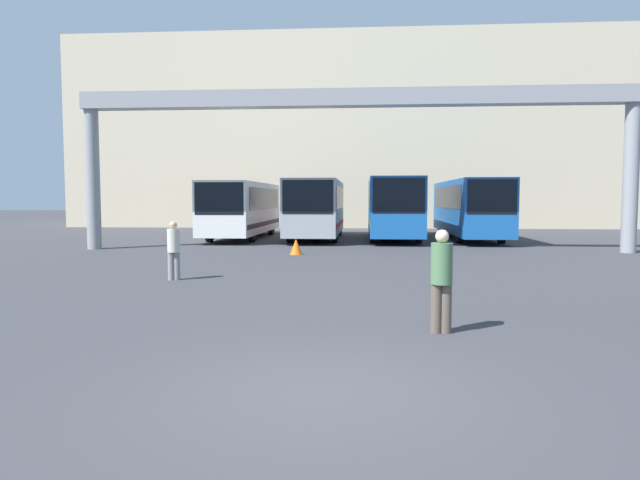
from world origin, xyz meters
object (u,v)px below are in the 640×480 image
Objects in this scene: pedestrian_mid_right at (441,278)px; pedestrian_near_right at (174,249)px; bus_slot_1 at (317,206)px; bus_slot_2 at (393,205)px; traffic_cone at (296,247)px; bus_slot_0 at (243,206)px; bus_slot_3 at (469,206)px.

pedestrian_mid_right reaches higher than pedestrian_near_right.
bus_slot_1 is at bearing 98.83° from pedestrian_mid_right.
bus_slot_1 is 5.96× the size of pedestrian_mid_right.
traffic_cone is (-4.25, -9.02, -1.56)m from bus_slot_2.
pedestrian_mid_right is (3.83, -21.84, -0.92)m from bus_slot_1.
bus_slot_0 is at bearing 108.78° from pedestrian_mid_right.
traffic_cone is at bearing 105.74° from pedestrian_mid_right.
bus_slot_3 is 7.14× the size of pedestrian_near_right.
traffic_cone is (-0.09, -8.89, -1.51)m from bus_slot_1.
pedestrian_mid_right is 1.07× the size of pedestrian_near_right.
bus_slot_0 is 12.49m from bus_slot_3.
traffic_cone is (-8.41, -9.52, -1.52)m from bus_slot_3.
bus_slot_2 is 4.19m from bus_slot_3.
bus_slot_0 reaches higher than pedestrian_mid_right.
bus_slot_2 reaches higher than bus_slot_0.
pedestrian_near_right is at bearing 137.44° from pedestrian_mid_right.
bus_slot_3 reaches higher than pedestrian_mid_right.
pedestrian_near_right is 7.73m from traffic_cone.
bus_slot_3 is (4.16, 0.50, -0.04)m from bus_slot_2.
pedestrian_mid_right is at bearing -90.85° from bus_slot_2.
bus_slot_1 reaches higher than pedestrian_mid_right.
traffic_cone is at bearing -131.46° from bus_slot_3.
pedestrian_mid_right reaches higher than traffic_cone.
bus_slot_0 is 1.05× the size of bus_slot_1.
pedestrian_near_right is at bearing -98.95° from bus_slot_1.
bus_slot_0 reaches higher than pedestrian_near_right.
bus_slot_2 reaches higher than traffic_cone.
bus_slot_3 is 22.93m from pedestrian_mid_right.
bus_slot_0 is at bearing 77.73° from pedestrian_near_right.
bus_slot_0 is 17.07× the size of traffic_cone.
pedestrian_near_right is at bearing -108.61° from traffic_cone.
traffic_cone is at bearing -90.58° from bus_slot_1.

